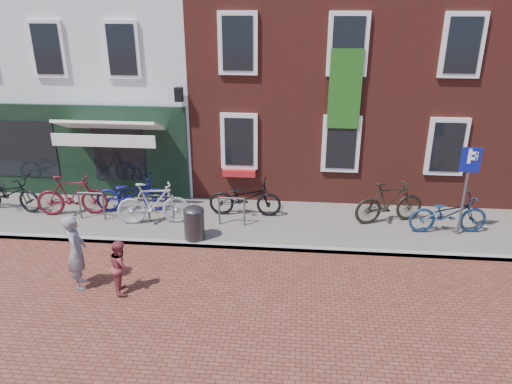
# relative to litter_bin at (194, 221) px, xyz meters

# --- Properties ---
(ground) EXTENTS (80.00, 80.00, 0.00)m
(ground) POSITION_rel_litter_bin_xyz_m (0.36, -0.30, -0.61)
(ground) COLOR brown
(sidewalk) EXTENTS (24.00, 3.00, 0.10)m
(sidewalk) POSITION_rel_litter_bin_xyz_m (1.36, 1.20, -0.56)
(sidewalk) COLOR slate
(sidewalk) RESTS_ON ground
(building_stucco) EXTENTS (8.00, 8.00, 9.00)m
(building_stucco) POSITION_rel_litter_bin_xyz_m (-4.64, 6.70, 3.89)
(building_stucco) COLOR silver
(building_stucco) RESTS_ON ground
(building_brick_mid) EXTENTS (6.00, 8.00, 10.00)m
(building_brick_mid) POSITION_rel_litter_bin_xyz_m (2.36, 6.70, 4.39)
(building_brick_mid) COLOR maroon
(building_brick_mid) RESTS_ON ground
(building_brick_right) EXTENTS (6.00, 8.00, 10.00)m
(building_brick_right) POSITION_rel_litter_bin_xyz_m (8.36, 6.70, 4.39)
(building_brick_right) COLOR maroon
(building_brick_right) RESTS_ON ground
(litter_bin) EXTENTS (0.53, 0.53, 0.98)m
(litter_bin) POSITION_rel_litter_bin_xyz_m (0.00, 0.00, 0.00)
(litter_bin) COLOR #323234
(litter_bin) RESTS_ON sidewalk
(parking_sign) EXTENTS (0.50, 0.07, 2.43)m
(parking_sign) POSITION_rel_litter_bin_xyz_m (6.95, 0.89, 1.17)
(parking_sign) COLOR #4C4C4F
(parking_sign) RESTS_ON sidewalk
(woman) EXTENTS (0.61, 0.73, 1.72)m
(woman) POSITION_rel_litter_bin_xyz_m (-2.09, -2.26, 0.26)
(woman) COLOR gray
(woman) RESTS_ON ground
(boy) EXTENTS (0.64, 0.72, 1.22)m
(boy) POSITION_rel_litter_bin_xyz_m (-1.08, -2.37, 0.00)
(boy) COLOR #90383D
(boy) RESTS_ON ground
(bicycle_0) EXTENTS (2.16, 1.06, 1.09)m
(bicycle_0) POSITION_rel_litter_bin_xyz_m (-5.81, 1.30, 0.04)
(bicycle_0) COLOR black
(bicycle_0) RESTS_ON sidewalk
(bicycle_1) EXTENTS (2.08, 0.91, 1.21)m
(bicycle_1) POSITION_rel_litter_bin_xyz_m (-3.81, 1.15, 0.10)
(bicycle_1) COLOR #551019
(bicycle_1) RESTS_ON sidewalk
(bicycle_2) EXTENTS (2.15, 1.00, 1.09)m
(bicycle_2) POSITION_rel_litter_bin_xyz_m (-2.20, 1.58, 0.04)
(bicycle_2) COLOR navy
(bicycle_2) RESTS_ON sidewalk
(bicycle_3) EXTENTS (2.08, 0.89, 1.21)m
(bicycle_3) POSITION_rel_litter_bin_xyz_m (-1.31, 0.80, 0.10)
(bicycle_3) COLOR #A3A3A5
(bicycle_3) RESTS_ON sidewalk
(bicycle_4) EXTENTS (2.09, 0.76, 1.09)m
(bicycle_4) POSITION_rel_litter_bin_xyz_m (1.15, 1.59, 0.04)
(bicycle_4) COLOR black
(bicycle_4) RESTS_ON sidewalk
(bicycle_5) EXTENTS (2.09, 1.14, 1.21)m
(bicycle_5) POSITION_rel_litter_bin_xyz_m (5.20, 1.49, 0.10)
(bicycle_5) COLOR black
(bicycle_5) RESTS_ON sidewalk
(bicycle_6) EXTENTS (2.14, 0.94, 1.09)m
(bicycle_6) POSITION_rel_litter_bin_xyz_m (6.66, 1.02, 0.04)
(bicycle_6) COLOR navy
(bicycle_6) RESTS_ON sidewalk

